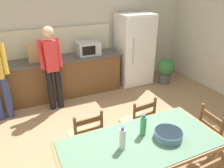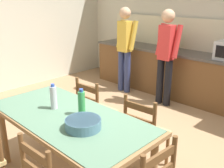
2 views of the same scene
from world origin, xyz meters
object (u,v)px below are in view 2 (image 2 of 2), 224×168
(bottle_off_centre, at_px, (82,103))
(person_at_sink, at_px, (125,46))
(person_at_counter, at_px, (166,53))
(serving_bowl, at_px, (83,123))
(chair_side_far_right, at_px, (145,134))
(paper_bag, at_px, (170,41))
(dining_table, at_px, (68,123))
(chair_side_far_left, at_px, (95,112))
(bottle_near_centre, at_px, (54,97))

(bottle_off_centre, bearing_deg, person_at_sink, 123.06)
(person_at_counter, bearing_deg, serving_bowl, -162.26)
(person_at_sink, distance_m, person_at_counter, 0.97)
(bottle_off_centre, distance_m, person_at_counter, 2.44)
(chair_side_far_right, bearing_deg, serving_bowl, 78.00)
(bottle_off_centre, xyz_separation_m, person_at_counter, (-0.59, 2.37, 0.04))
(paper_bag, height_order, chair_side_far_right, paper_bag)
(bottle_off_centre, distance_m, serving_bowl, 0.30)
(person_at_sink, bearing_deg, chair_side_far_right, -133.32)
(person_at_sink, bearing_deg, dining_table, -149.63)
(paper_bag, xyz_separation_m, chair_side_far_right, (1.17, -2.27, -0.63))
(serving_bowl, distance_m, chair_side_far_right, 0.89)
(chair_side_far_right, xyz_separation_m, chair_side_far_left, (-0.83, 0.00, 0.00))
(bottle_off_centre, xyz_separation_m, chair_side_far_left, (-0.50, 0.62, -0.46))
(chair_side_far_left, bearing_deg, person_at_counter, -89.14)
(bottle_off_centre, relative_size, person_at_sink, 0.16)
(serving_bowl, relative_size, chair_side_far_left, 0.35)
(dining_table, xyz_separation_m, person_at_sink, (-1.47, 2.50, 0.25))
(dining_table, height_order, chair_side_far_left, chair_side_far_left)
(chair_side_far_right, height_order, person_at_counter, person_at_counter)
(person_at_counter, bearing_deg, chair_side_far_left, -177.19)
(dining_table, bearing_deg, serving_bowl, -11.70)
(chair_side_far_left, bearing_deg, chair_side_far_right, 177.78)
(paper_bag, xyz_separation_m, person_at_counter, (0.26, -0.51, -0.12))
(dining_table, xyz_separation_m, serving_bowl, (0.32, -0.07, 0.14))
(dining_table, bearing_deg, bottle_near_centre, 179.72)
(serving_bowl, xyz_separation_m, person_at_counter, (-0.81, 2.55, 0.12))
(paper_bag, height_order, chair_side_far_left, paper_bag)
(bottle_near_centre, relative_size, serving_bowl, 0.84)
(paper_bag, xyz_separation_m, person_at_sink, (-0.71, -0.49, -0.12))
(dining_table, relative_size, person_at_counter, 1.09)
(bottle_near_centre, xyz_separation_m, chair_side_far_right, (0.65, 0.72, -0.46))
(dining_table, distance_m, bottle_near_centre, 0.31)
(chair_side_far_left, bearing_deg, bottle_near_centre, 101.87)
(chair_side_far_left, height_order, person_at_sink, person_at_sink)
(chair_side_far_left, height_order, person_at_counter, person_at_counter)
(dining_table, bearing_deg, chair_side_far_left, 119.31)
(dining_table, bearing_deg, chair_side_far_right, 59.86)
(bottle_near_centre, xyz_separation_m, person_at_sink, (-1.24, 2.50, 0.04))
(person_at_counter, bearing_deg, chair_side_far_right, -152.53)
(bottle_off_centre, distance_m, person_at_sink, 2.86)
(serving_bowl, bearing_deg, chair_side_far_right, 82.85)
(paper_bag, height_order, bottle_near_centre, paper_bag)
(chair_side_far_left, bearing_deg, serving_bowl, 130.62)
(bottle_near_centre, height_order, serving_bowl, bottle_near_centre)
(serving_bowl, bearing_deg, chair_side_far_left, 132.58)
(person_at_counter, bearing_deg, bottle_near_centre, -173.91)
(bottle_near_centre, bearing_deg, person_at_sink, 116.32)
(paper_bag, bearing_deg, chair_side_far_left, -81.37)
(bottle_off_centre, relative_size, chair_side_far_right, 0.30)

